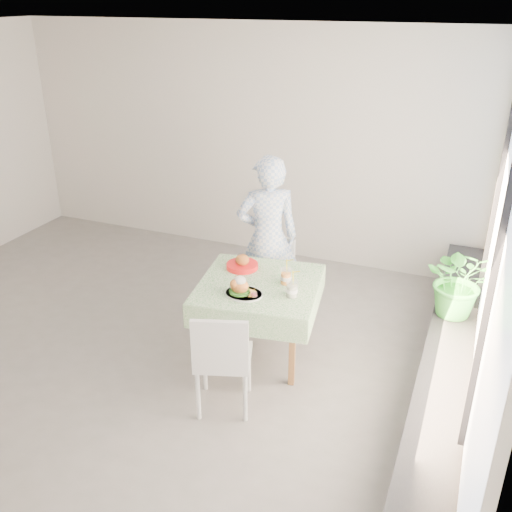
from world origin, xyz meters
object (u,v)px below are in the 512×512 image
at_px(diner, 268,238).
at_px(juice_cup_orange, 286,277).
at_px(potted_plant, 461,281).
at_px(chair_near, 224,377).
at_px(chair_far, 272,289).
at_px(main_dish, 242,289).
at_px(cafe_table, 259,311).

relative_size(diner, juice_cup_orange, 5.96).
height_order(diner, potted_plant, diner).
bearing_deg(chair_near, chair_far, 96.94).
distance_m(chair_far, potted_plant, 1.94).
bearing_deg(main_dish, chair_far, 96.46).
relative_size(main_dish, potted_plant, 0.50).
height_order(cafe_table, main_dish, main_dish).
bearing_deg(diner, cafe_table, 75.84).
xyz_separation_m(chair_near, diner, (-0.22, 1.53, 0.57)).
distance_m(main_dish, potted_plant, 1.88).
distance_m(main_dish, juice_cup_orange, 0.43).
height_order(cafe_table, diner, diner).
relative_size(chair_far, diner, 0.46).
bearing_deg(cafe_table, diner, 105.56).
distance_m(cafe_table, chair_near, 0.82).
xyz_separation_m(main_dish, juice_cup_orange, (0.28, 0.33, 0.01)).
height_order(chair_far, potted_plant, potted_plant).
bearing_deg(potted_plant, juice_cup_orange, -162.23).
height_order(chair_far, juice_cup_orange, juice_cup_orange).
height_order(main_dish, juice_cup_orange, juice_cup_orange).
relative_size(cafe_table, chair_far, 1.50).
distance_m(cafe_table, juice_cup_orange, 0.42).
relative_size(juice_cup_orange, potted_plant, 0.43).
relative_size(cafe_table, juice_cup_orange, 4.13).
relative_size(chair_near, diner, 0.54).
distance_m(chair_near, main_dish, 0.75).
bearing_deg(cafe_table, juice_cup_orange, 19.28).
relative_size(main_dish, juice_cup_orange, 1.15).
distance_m(chair_near, juice_cup_orange, 1.04).
xyz_separation_m(cafe_table, chair_near, (0.02, -0.80, -0.18)).
bearing_deg(chair_far, cafe_table, -77.57).
relative_size(diner, potted_plant, 2.57).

